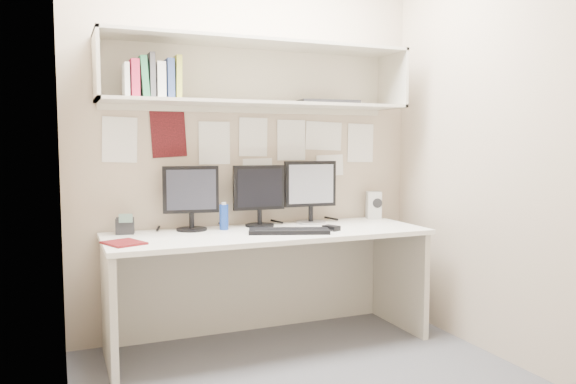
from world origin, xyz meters
name	(u,v)px	position (x,y,z in m)	size (l,w,h in m)	color
floor	(312,384)	(0.00, 0.00, 0.00)	(2.40, 2.00, 0.01)	#4C4C52
wall_back	(250,140)	(0.00, 1.00, 1.30)	(2.40, 0.02, 2.60)	tan
wall_front	(435,137)	(0.00, -1.00, 1.30)	(2.40, 0.02, 2.60)	tan
wall_left	(60,138)	(-1.20, 0.00, 1.30)	(0.02, 2.00, 2.60)	tan
wall_right	(496,140)	(1.20, 0.00, 1.30)	(0.02, 2.00, 2.60)	tan
desk	(269,288)	(0.00, 0.65, 0.37)	(2.00, 0.70, 0.73)	white
overhead_hutch	(257,75)	(0.00, 0.86, 1.72)	(2.00, 0.38, 0.40)	beige
pinned_papers	(250,147)	(0.00, 0.99, 1.25)	(1.92, 0.01, 0.48)	white
monitor_left	(191,195)	(-0.44, 0.87, 0.96)	(0.35, 0.19, 0.41)	black
monitor_center	(259,192)	(0.02, 0.87, 0.95)	(0.35, 0.19, 0.40)	black
monitor_right	(310,189)	(0.39, 0.87, 0.97)	(0.37, 0.20, 0.43)	#A5A5AA
keyboard	(289,231)	(0.09, 0.53, 0.74)	(0.49, 0.17, 0.02)	black
mouse	(331,228)	(0.37, 0.52, 0.75)	(0.06, 0.10, 0.03)	black
speaker	(374,205)	(0.91, 0.90, 0.83)	(0.13, 0.13, 0.20)	#B6B6B2
blue_bottle	(224,217)	(-0.24, 0.81, 0.81)	(0.06, 0.06, 0.18)	navy
maroon_notebook	(124,243)	(-0.89, 0.53, 0.74)	(0.18, 0.22, 0.01)	#560E11
desk_phone	(125,226)	(-0.84, 0.88, 0.78)	(0.12, 0.11, 0.13)	black
book_stack	(153,79)	(-0.67, 0.78, 1.66)	(0.33, 0.16, 0.26)	silver
hutch_tray	(329,102)	(0.50, 0.82, 1.55)	(0.41, 0.16, 0.03)	black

